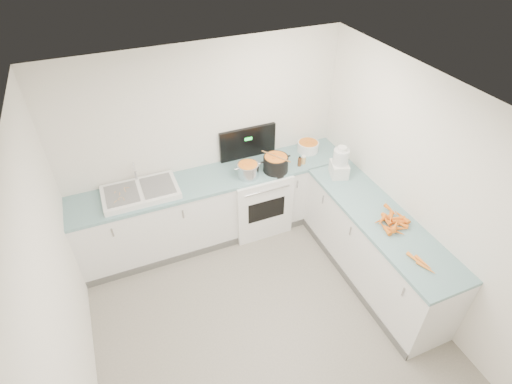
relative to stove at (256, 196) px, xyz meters
name	(u,v)px	position (x,y,z in m)	size (l,w,h in m)	color
floor	(270,335)	(-0.55, -1.69, -0.47)	(3.50, 4.00, 0.00)	gray
ceiling	(278,127)	(-0.55, -1.69, 2.03)	(3.50, 4.00, 0.00)	white
wall_back	(206,144)	(-0.55, 0.31, 0.78)	(3.50, 2.50, 0.00)	white
wall_left	(58,321)	(-2.30, -1.69, 0.78)	(4.00, 2.50, 0.00)	white
wall_right	(431,204)	(1.20, -1.69, 0.78)	(4.00, 2.50, 0.00)	white
counter_back	(217,206)	(-0.55, 0.01, 0.00)	(3.50, 0.62, 0.94)	white
counter_right	(374,247)	(0.90, -1.39, 0.00)	(0.62, 2.20, 0.94)	white
stove	(256,196)	(0.00, 0.00, 0.00)	(0.76, 0.65, 1.36)	white
sink	(140,192)	(-1.45, 0.02, 0.50)	(0.86, 0.52, 0.31)	white
steel_pot	(248,171)	(-0.16, -0.12, 0.54)	(0.27, 0.27, 0.19)	silver
black_pot	(276,165)	(0.20, -0.15, 0.56)	(0.31, 0.31, 0.22)	black
wooden_spoon	(276,156)	(0.20, -0.15, 0.68)	(0.02, 0.02, 0.42)	#AD7A47
mixing_bowl	(308,147)	(0.80, 0.11, 0.53)	(0.29, 0.29, 0.13)	white
extract_bottle	(300,162)	(0.52, -0.17, 0.52)	(0.05, 0.05, 0.12)	#593319
spice_jar	(303,160)	(0.59, -0.14, 0.52)	(0.06, 0.06, 0.10)	#E5B266
food_processor	(340,163)	(0.87, -0.54, 0.64)	(0.26, 0.29, 0.41)	white
carrot_pile	(393,222)	(0.93, -1.53, 0.50)	(0.39, 0.45, 0.09)	orange
peeled_carrots	(421,263)	(0.82, -2.09, 0.49)	(0.11, 0.32, 0.04)	orange
peelings	(121,195)	(-1.67, 0.00, 0.54)	(0.24, 0.25, 0.01)	tan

